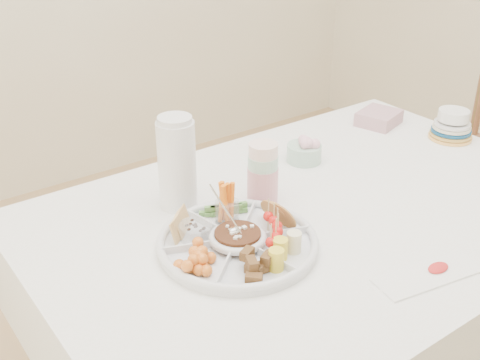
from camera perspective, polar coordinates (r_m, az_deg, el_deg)
dining_table at (r=1.85m, az=6.98°, el=-12.87°), size 1.52×1.02×0.76m
party_tray at (r=1.44m, az=-0.23°, el=-5.74°), size 0.49×0.49×0.04m
bean_dip at (r=1.43m, az=-0.23°, el=-5.49°), size 0.14×0.14×0.04m
tortillas at (r=1.51m, az=3.25°, el=-3.12°), size 0.13×0.13×0.06m
carrot_cucumber at (r=1.53m, az=-1.52°, el=-1.85°), size 0.15×0.15×0.11m
pita_raisins at (r=1.46m, az=-5.18°, el=-4.31°), size 0.15×0.15×0.06m
cherries at (r=1.36m, az=-4.12°, el=-7.38°), size 0.16×0.16×0.05m
granola_chunks at (r=1.33m, az=1.27°, el=-8.20°), size 0.12×0.12×0.04m
banana_tomato at (r=1.40m, az=4.96°, el=-5.19°), size 0.15×0.15×0.09m
cup_stack at (r=1.59m, az=2.20°, el=1.58°), size 0.10×0.10×0.23m
thermos at (r=1.58m, az=-6.01°, el=1.73°), size 0.11×0.11×0.26m
flower_bowl at (r=1.87m, az=6.11°, el=2.93°), size 0.12×0.12×0.08m
napkin_stack at (r=2.20m, az=13.02°, el=5.76°), size 0.17×0.16×0.05m
plate_stack at (r=2.14m, az=19.44°, el=4.87°), size 0.17×0.17×0.09m
placemat at (r=1.42m, az=17.50°, el=-8.55°), size 0.28×0.13×0.01m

